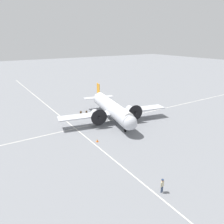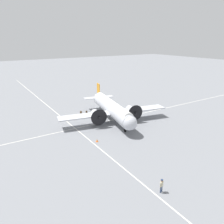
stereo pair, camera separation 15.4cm
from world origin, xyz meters
The scene contains 8 objects.
ground_plane centered at (0.00, 0.00, 0.00)m, with size 300.00×300.00×0.00m, color slate.
apron_line_eastwest centered at (0.00, -0.10, 0.00)m, with size 120.00×0.16×0.01m.
apron_line_northsouth centered at (-8.37, 0.00, 0.00)m, with size 0.16×120.00×0.01m.
airliner_main centered at (-0.09, -0.43, 2.62)m, with size 22.58×20.02×6.07m.
crew_foreground centered at (-7.59, -22.16, 1.04)m, with size 0.56×0.31×1.66m.
suitcase_near_door centered at (-3.68, 7.52, 0.24)m, with size 0.43×0.19×0.51m.
suitcase_upright_spare centered at (-2.49, 7.02, 0.25)m, with size 0.38×0.18×0.53m.
traffic_cone centered at (-7.57, -7.29, 0.23)m, with size 0.38×0.38×0.50m.
Camera 2 is at (-23.04, -36.27, 16.29)m, focal length 35.00 mm.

